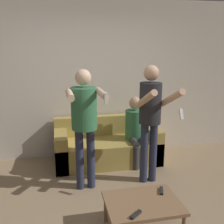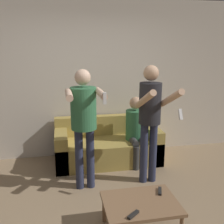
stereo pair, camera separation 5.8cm
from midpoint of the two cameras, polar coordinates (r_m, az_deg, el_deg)
The scene contains 9 objects.
ground_plane at distance 3.24m, azimuth 0.33°, elevation -22.22°, with size 14.00×14.00×0.00m, color #937A5B.
wall_back at distance 4.61m, azimuth -4.60°, elevation 6.98°, with size 6.40×0.06×2.70m.
couch at distance 4.50m, azimuth -0.67°, elevation -7.50°, with size 1.73×0.78×0.73m.
person_standing_left at distance 3.42m, azimuth -5.67°, elevation -0.84°, with size 0.46×0.73×1.64m.
person_standing_right at distance 3.61m, azimuth 8.82°, elevation -0.08°, with size 0.42×0.77×1.68m.
person_seated at distance 4.36m, azimuth 5.65°, elevation -3.47°, with size 0.32×0.54×1.12m.
coffee_table at distance 2.89m, azimuth 6.84°, elevation -19.48°, with size 0.77×0.58×0.36m.
remote_near at distance 2.67m, azimuth 5.33°, elevation -21.36°, with size 0.14×0.12×0.02m.
remote_far at distance 3.06m, azimuth 10.93°, elevation -16.54°, with size 0.09×0.15×0.02m.
Camera 2 is at (-0.49, -2.56, 1.92)m, focal length 42.00 mm.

